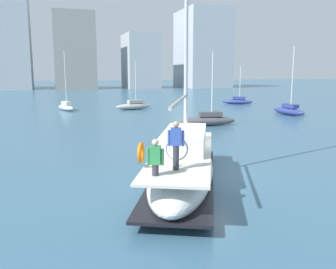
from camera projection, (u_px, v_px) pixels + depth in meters
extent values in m
plane|color=#38607A|center=(210.00, 175.00, 16.15)|extent=(400.00, 400.00, 0.00)
ellipsoid|color=white|center=(183.00, 170.00, 14.40)|extent=(6.15, 9.73, 1.40)
cube|color=black|center=(183.00, 177.00, 14.45)|extent=(6.09, 9.57, 0.10)
cube|color=beige|center=(183.00, 152.00, 14.27)|extent=(5.77, 9.22, 0.08)
cube|color=white|center=(184.00, 139.00, 14.91)|extent=(3.31, 4.63, 0.70)
cylinder|color=#B7B7BC|center=(180.00, 101.00, 12.26)|extent=(2.49, 5.30, 0.12)
cylinder|color=silver|center=(190.00, 123.00, 18.50)|extent=(0.84, 0.43, 0.06)
torus|color=orange|center=(141.00, 153.00, 11.74)|extent=(0.42, 0.70, 0.70)
cylinder|color=#33333D|center=(176.00, 158.00, 11.38)|extent=(0.20, 0.20, 0.80)
cube|color=#3351AD|center=(176.00, 137.00, 11.26)|extent=(0.37, 0.31, 0.56)
sphere|color=tan|center=(176.00, 124.00, 11.20)|extent=(0.20, 0.20, 0.20)
cylinder|color=#3351AD|center=(169.00, 138.00, 11.30)|extent=(0.09, 0.09, 0.50)
cylinder|color=#3351AD|center=(183.00, 138.00, 11.24)|extent=(0.09, 0.09, 0.50)
cylinder|color=#33333D|center=(155.00, 170.00, 10.78)|extent=(0.20, 0.20, 0.35)
cube|color=#338C4C|center=(155.00, 155.00, 10.70)|extent=(0.37, 0.31, 0.56)
sphere|color=beige|center=(155.00, 142.00, 10.63)|extent=(0.20, 0.20, 0.20)
cylinder|color=#338C4C|center=(148.00, 157.00, 10.74)|extent=(0.09, 0.09, 0.50)
cylinder|color=#338C4C|center=(163.00, 157.00, 10.68)|extent=(0.09, 0.09, 0.50)
torus|color=silver|center=(177.00, 149.00, 11.58)|extent=(0.72, 0.37, 0.76)
ellipsoid|color=#B7B2A8|center=(134.00, 106.00, 44.66)|extent=(4.85, 2.13, 0.76)
cube|color=#B7B2A8|center=(135.00, 102.00, 44.68)|extent=(2.00, 1.12, 0.40)
cylinder|color=silver|center=(136.00, 82.00, 44.33)|extent=(0.12, 0.12, 5.19)
ellipsoid|color=navy|center=(237.00, 102.00, 52.14)|extent=(4.18, 3.27, 0.70)
cube|color=navy|center=(239.00, 98.00, 51.98)|extent=(1.82, 1.52, 0.40)
cylinder|color=silver|center=(240.00, 83.00, 51.57)|extent=(0.12, 0.12, 4.83)
ellipsoid|color=silver|center=(66.00, 108.00, 43.54)|extent=(2.32, 4.34, 0.69)
cube|color=silver|center=(66.00, 103.00, 43.28)|extent=(1.16, 1.82, 0.40)
cylinder|color=silver|center=(65.00, 78.00, 42.68)|extent=(0.11, 0.11, 6.44)
ellipsoid|color=#4C4C51|center=(208.00, 121.00, 31.08)|extent=(5.02, 1.93, 0.79)
cube|color=#4C4C51|center=(210.00, 114.00, 31.02)|extent=(2.06, 1.05, 0.40)
cylinder|color=silver|center=(212.00, 85.00, 30.60)|extent=(0.13, 0.13, 5.48)
ellipsoid|color=navy|center=(288.00, 111.00, 38.94)|extent=(1.40, 4.94, 0.79)
cube|color=navy|center=(290.00, 106.00, 38.61)|extent=(0.85, 1.99, 0.40)
cylinder|color=silver|center=(293.00, 77.00, 37.98)|extent=(0.13, 0.13, 6.48)
cube|color=#B2B7BC|center=(8.00, 43.00, 95.88)|extent=(11.23, 10.52, 24.68)
cube|color=gray|center=(74.00, 51.00, 99.89)|extent=(10.94, 12.80, 20.72)
cube|color=#B2B7BC|center=(140.00, 61.00, 105.97)|extent=(9.23, 13.30, 15.65)
cube|color=#B2B7BC|center=(202.00, 49.00, 111.40)|extent=(12.99, 17.79, 23.38)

